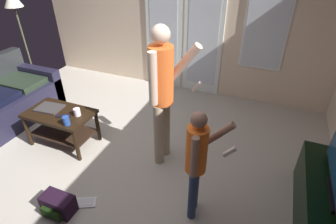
{
  "coord_description": "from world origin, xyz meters",
  "views": [
    {
      "loc": [
        1.59,
        -2.05,
        2.32
      ],
      "look_at": [
        0.76,
        -0.04,
        0.93
      ],
      "focal_mm": 28.36,
      "sensor_mm": 36.0,
      "label": 1
    }
  ],
  "objects": [
    {
      "name": "ground_plane",
      "position": [
        0.0,
        0.0,
        -0.01
      ],
      "size": [
        5.29,
        4.61,
        0.02
      ],
      "primitive_type": "cube",
      "color": "#B3AB9E"
    },
    {
      "name": "wall_back_with_doors",
      "position": [
        0.05,
        2.27,
        1.26
      ],
      "size": [
        5.29,
        0.09,
        2.6
      ],
      "color": "beige",
      "rests_on": "ground_plane"
    },
    {
      "name": "coffee_table",
      "position": [
        -0.8,
        0.07,
        0.35
      ],
      "size": [
        0.87,
        0.51,
        0.49
      ],
      "color": "black",
      "rests_on": "ground_plane"
    },
    {
      "name": "tv_stand",
      "position": [
        2.33,
        -0.1,
        0.24
      ],
      "size": [
        0.42,
        1.51,
        0.48
      ],
      "color": "black",
      "rests_on": "ground_plane"
    },
    {
      "name": "person_adult",
      "position": [
        0.56,
        0.29,
        1.0
      ],
      "size": [
        0.53,
        0.45,
        1.68
      ],
      "color": "tan",
      "rests_on": "ground_plane"
    },
    {
      "name": "person_child",
      "position": [
        1.17,
        -0.33,
        0.72
      ],
      "size": [
        0.42,
        0.36,
        1.2
      ],
      "color": "navy",
      "rests_on": "ground_plane"
    },
    {
      "name": "floor_lamp",
      "position": [
        -2.34,
        1.12,
        1.47
      ],
      "size": [
        0.28,
        0.28,
        1.73
      ],
      "color": "#34342E",
      "rests_on": "ground_plane"
    },
    {
      "name": "backpack",
      "position": [
        -0.1,
        -0.86,
        0.1
      ],
      "size": [
        0.33,
        0.22,
        0.21
      ],
      "color": "black",
      "rests_on": "ground_plane"
    },
    {
      "name": "loose_keyboard",
      "position": [
        -0.01,
        -0.72,
        0.01
      ],
      "size": [
        0.45,
        0.31,
        0.02
      ],
      "color": "white",
      "rests_on": "ground_plane"
    },
    {
      "name": "laptop_closed",
      "position": [
        -0.97,
        0.1,
        0.5
      ],
      "size": [
        0.35,
        0.28,
        0.02
      ],
      "primitive_type": "cube",
      "rotation": [
        0.0,
        0.0,
        0.1
      ],
      "color": "#3A3637",
      "rests_on": "coffee_table"
    },
    {
      "name": "cup_near_edge",
      "position": [
        -0.51,
        -0.11,
        0.54
      ],
      "size": [
        0.08,
        0.08,
        0.11
      ],
      "primitive_type": "cylinder",
      "color": "#234699",
      "rests_on": "coffee_table"
    },
    {
      "name": "cup_by_laptop",
      "position": [
        -0.53,
        0.11,
        0.53
      ],
      "size": [
        0.08,
        0.08,
        0.1
      ],
      "primitive_type": "cylinder",
      "color": "white",
      "rests_on": "coffee_table"
    },
    {
      "name": "tv_remote_black",
      "position": [
        -0.67,
        0.01,
        0.5
      ],
      "size": [
        0.17,
        0.12,
        0.02
      ],
      "primitive_type": "cube",
      "rotation": [
        0.0,
        0.0,
        0.46
      ],
      "color": "black",
      "rests_on": "coffee_table"
    }
  ]
}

